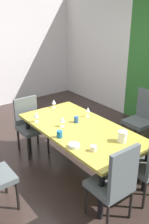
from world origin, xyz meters
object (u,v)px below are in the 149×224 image
(pitcher_west, at_px, (122,136))
(cup_near_window, at_px, (93,148))
(wine_glass_near_shelf, at_px, (54,102))
(cup_right, at_px, (60,134))
(wine_glass_center, at_px, (88,110))
(wine_glass_corner, at_px, (62,119))
(chair_right_near, at_px, (115,182))
(dining_table, at_px, (81,132))
(chair_left_near, at_px, (30,123))
(chair_head_far, at_px, (142,116))
(cup_south, at_px, (76,120))
(wine_glass_east, at_px, (36,115))
(serving_bowl_north, at_px, (74,146))

(pitcher_west, bearing_deg, cup_near_window, -96.27)
(wine_glass_near_shelf, height_order, cup_right, wine_glass_near_shelf)
(wine_glass_center, bearing_deg, wine_glass_corner, -84.03)
(chair_right_near, bearing_deg, cup_near_window, 84.69)
(dining_table, height_order, cup_near_window, cup_near_window)
(chair_left_near, relative_size, wine_glass_near_shelf, 6.38)
(chair_left_near, distance_m, cup_right, 1.10)
(chair_right_near, xyz_separation_m, wine_glass_center, (-1.27, 0.66, 0.30))
(wine_glass_near_shelf, xyz_separation_m, pitcher_west, (1.56, 0.06, -0.03))
(chair_head_far, bearing_deg, cup_south, 82.13)
(wine_glass_near_shelf, xyz_separation_m, wine_glass_east, (0.34, -0.53, 0.01))
(wine_glass_near_shelf, distance_m, pitcher_west, 1.56)
(wine_glass_corner, bearing_deg, wine_glass_east, -149.76)
(chair_left_near, distance_m, cup_south, 0.94)
(chair_right_near, bearing_deg, wine_glass_near_shelf, 77.23)
(chair_head_far, bearing_deg, wine_glass_corner, 83.09)
(dining_table, distance_m, serving_bowl_north, 0.57)
(dining_table, height_order, chair_head_far, chair_head_far)
(chair_left_near, bearing_deg, chair_right_near, 90.00)
(wine_glass_near_shelf, bearing_deg, dining_table, -7.53)
(wine_glass_near_shelf, xyz_separation_m, cup_south, (0.73, -0.06, -0.06))
(chair_right_near, relative_size, chair_left_near, 1.08)
(wine_glass_center, relative_size, cup_near_window, 2.10)
(wine_glass_near_shelf, height_order, cup_south, wine_glass_near_shelf)
(wine_glass_east, height_order, cup_near_window, wine_glass_east)
(wine_glass_near_shelf, height_order, wine_glass_east, wine_glass_east)
(serving_bowl_north, relative_size, cup_south, 1.50)
(chair_left_near, relative_size, pitcher_west, 6.27)
(wine_glass_near_shelf, xyz_separation_m, wine_glass_corner, (0.72, -0.31, 0.01))
(chair_right_near, height_order, wine_glass_corner, chair_right_near)
(dining_table, height_order, serving_bowl_north, serving_bowl_north)
(wine_glass_corner, height_order, wine_glass_east, wine_glass_corner)
(dining_table, relative_size, chair_left_near, 2.10)
(cup_south, bearing_deg, cup_near_window, -23.17)
(chair_left_near, height_order, cup_near_window, chair_left_near)
(wine_glass_near_shelf, distance_m, serving_bowl_north, 1.40)
(chair_head_far, xyz_separation_m, pitcher_west, (0.65, -1.23, 0.26))
(wine_glass_corner, height_order, pitcher_west, wine_glass_corner)
(chair_left_near, bearing_deg, serving_bowl_north, 86.19)
(cup_south, xyz_separation_m, cup_near_window, (0.78, -0.33, -0.01))
(wine_glass_east, height_order, wine_glass_center, wine_glass_center)
(wine_glass_near_shelf, distance_m, wine_glass_center, 0.70)
(cup_right, bearing_deg, wine_glass_near_shelf, 151.28)
(wine_glass_center, bearing_deg, serving_bowl_north, -50.03)
(chair_right_near, bearing_deg, chair_left_near, 90.00)
(wine_glass_east, height_order, serving_bowl_north, wine_glass_east)
(dining_table, relative_size, pitcher_west, 13.16)
(chair_head_far, distance_m, cup_right, 1.84)
(cup_right, bearing_deg, serving_bowl_north, 0.16)
(chair_head_far, relative_size, serving_bowl_north, 6.96)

